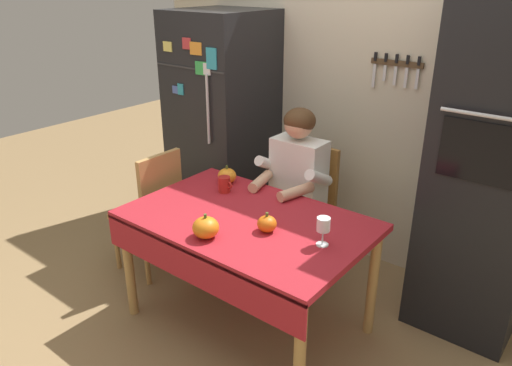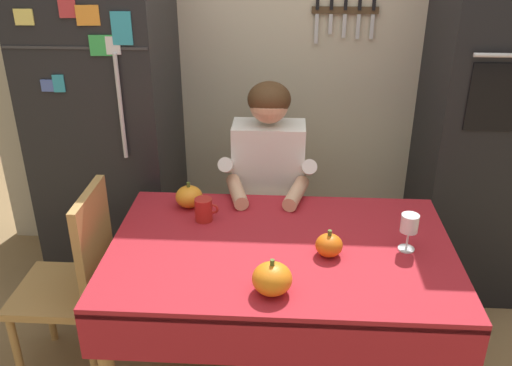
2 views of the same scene
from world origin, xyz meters
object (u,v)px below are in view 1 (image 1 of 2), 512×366
at_px(chair_behind_person, 307,204).
at_px(chair_left_side, 153,208).
at_px(pumpkin_medium, 206,228).
at_px(dining_table, 244,232).
at_px(refrigerator, 223,128).
at_px(pumpkin_large, 267,224).
at_px(pumpkin_small, 227,176).
at_px(seated_person, 293,184).
at_px(wall_oven, 492,164).
at_px(wine_glass, 323,226).
at_px(coffee_mug, 224,184).

relative_size(chair_behind_person, chair_left_side, 1.00).
bearing_deg(pumpkin_medium, dining_table, 84.55).
bearing_deg(chair_behind_person, chair_left_side, -138.84).
relative_size(dining_table, chair_behind_person, 1.51).
bearing_deg(refrigerator, pumpkin_medium, -51.75).
height_order(pumpkin_large, pumpkin_medium, pumpkin_medium).
height_order(refrigerator, chair_left_side, refrigerator).
height_order(refrigerator, pumpkin_small, refrigerator).
height_order(dining_table, pumpkin_large, pumpkin_large).
xyz_separation_m(seated_person, pumpkin_large, (0.27, -0.64, 0.05)).
bearing_deg(wall_oven, chair_behind_person, -173.42).
height_order(refrigerator, chair_behind_person, refrigerator).
bearing_deg(dining_table, chair_left_side, 175.37).
bearing_deg(pumpkin_medium, refrigerator, 128.25).
height_order(chair_left_side, pumpkin_large, chair_left_side).
height_order(dining_table, chair_behind_person, chair_behind_person).
xyz_separation_m(seated_person, pumpkin_small, (-0.35, -0.27, 0.05)).
bearing_deg(pumpkin_medium, pumpkin_large, 49.60).
xyz_separation_m(refrigerator, pumpkin_small, (0.52, -0.54, -0.11)).
bearing_deg(wine_glass, refrigerator, 149.45).
xyz_separation_m(wine_glass, pumpkin_small, (-0.93, 0.31, -0.06)).
xyz_separation_m(wall_oven, pumpkin_large, (-0.86, -0.96, -0.26)).
distance_m(refrigerator, seated_person, 0.93).
bearing_deg(pumpkin_large, pumpkin_medium, -130.40).
height_order(refrigerator, dining_table, refrigerator).
distance_m(pumpkin_large, pumpkin_small, 0.72).
relative_size(refrigerator, wall_oven, 0.86).
bearing_deg(dining_table, wine_glass, 2.91).
xyz_separation_m(wall_oven, chair_left_side, (-1.95, -0.85, -0.54)).
relative_size(coffee_mug, wine_glass, 0.66).
relative_size(wall_oven, wine_glass, 13.31).
relative_size(chair_left_side, coffee_mug, 8.87).
xyz_separation_m(dining_table, seated_person, (-0.08, 0.60, 0.08)).
bearing_deg(chair_behind_person, seated_person, -90.00).
height_order(dining_table, pumpkin_small, pumpkin_small).
bearing_deg(coffee_mug, pumpkin_small, 125.20).
distance_m(chair_left_side, coffee_mug, 0.64).
xyz_separation_m(refrigerator, wine_glass, (1.45, -0.86, -0.05)).
relative_size(chair_behind_person, coffee_mug, 8.87).
bearing_deg(chair_left_side, chair_behind_person, 41.16).
height_order(chair_behind_person, seated_person, seated_person).
distance_m(coffee_mug, pumpkin_large, 0.59).
xyz_separation_m(chair_behind_person, chair_left_side, (-0.82, -0.72, 0.00)).
bearing_deg(wall_oven, chair_left_side, -156.46).
height_order(seated_person, pumpkin_large, seated_person).
xyz_separation_m(wine_glass, pumpkin_medium, (-0.53, -0.31, -0.05)).
distance_m(seated_person, pumpkin_large, 0.69).
distance_m(refrigerator, wall_oven, 2.01).
height_order(wall_oven, coffee_mug, wall_oven).
distance_m(chair_left_side, pumpkin_medium, 0.99).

